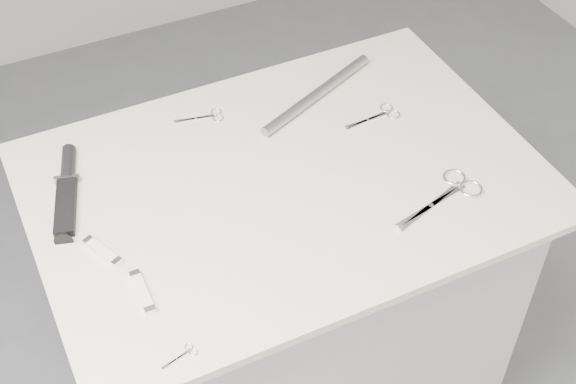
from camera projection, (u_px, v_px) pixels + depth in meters
name	position (u px, v px, depth m)	size (l,w,h in m)	color
plinth	(286.00, 318.00, 1.93)	(0.90, 0.60, 0.90)	#B0B0AD
display_board	(286.00, 182.00, 1.60)	(1.00, 0.70, 0.02)	beige
large_shears	(452.00, 191.00, 1.56)	(0.21, 0.11, 0.01)	silver
embroidery_scissors_a	(381.00, 115.00, 1.73)	(0.13, 0.06, 0.00)	silver
embroidery_scissors_b	(207.00, 117.00, 1.73)	(0.11, 0.05, 0.00)	silver
tiny_scissors	(183.00, 355.00, 1.30)	(0.06, 0.03, 0.00)	silver
sheathed_knife	(67.00, 186.00, 1.56)	(0.10, 0.24, 0.03)	black
pocket_knife_a	(142.00, 292.00, 1.38)	(0.02, 0.10, 0.01)	silver
pocket_knife_b	(102.00, 251.00, 1.45)	(0.05, 0.09, 0.01)	silver
metal_rail	(317.00, 94.00, 1.77)	(0.02, 0.02, 0.34)	gray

